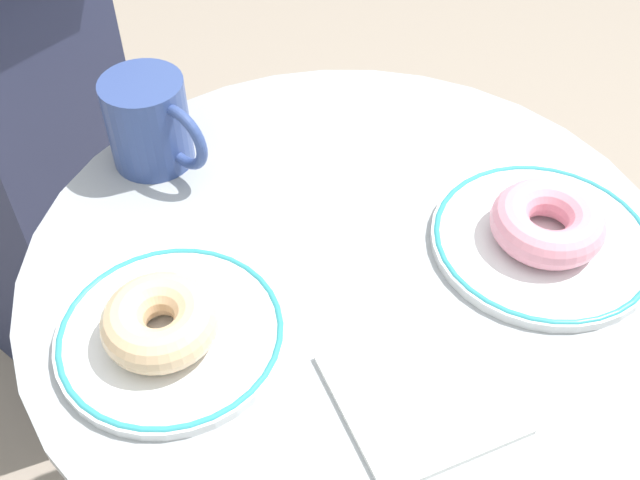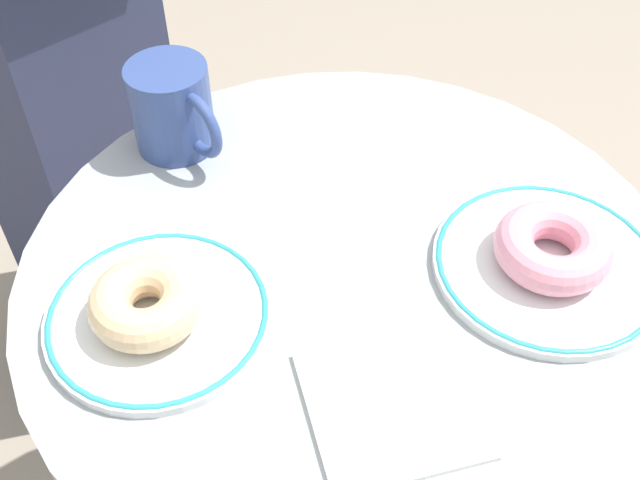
{
  "view_description": "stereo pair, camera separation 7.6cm",
  "coord_description": "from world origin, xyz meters",
  "px_view_note": "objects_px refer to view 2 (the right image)",
  "views": [
    {
      "loc": [
        -0.18,
        -0.48,
        1.31
      ],
      "look_at": [
        -0.03,
        0.02,
        0.75
      ],
      "focal_mm": 43.15,
      "sensor_mm": 36.0,
      "label": 1
    },
    {
      "loc": [
        -0.1,
        -0.49,
        1.31
      ],
      "look_at": [
        -0.03,
        0.02,
        0.75
      ],
      "focal_mm": 43.15,
      "sensor_mm": 36.0,
      "label": 2
    }
  ],
  "objects_px": {
    "paper_napkin": "(391,404)",
    "coffee_mug": "(174,109)",
    "donut_glazed": "(146,302)",
    "donut_pink_frosted": "(553,247)",
    "plate_right": "(547,264)",
    "plate_left": "(158,316)",
    "cafe_table": "(346,388)"
  },
  "relations": [
    {
      "from": "cafe_table",
      "to": "paper_napkin",
      "type": "bearing_deg",
      "value": -88.07
    },
    {
      "from": "paper_napkin",
      "to": "coffee_mug",
      "type": "xyz_separation_m",
      "value": [
        -0.17,
        0.37,
        0.05
      ]
    },
    {
      "from": "plate_left",
      "to": "plate_right",
      "type": "relative_size",
      "value": 0.93
    },
    {
      "from": "plate_left",
      "to": "paper_napkin",
      "type": "distance_m",
      "value": 0.23
    },
    {
      "from": "plate_right",
      "to": "donut_pink_frosted",
      "type": "height_order",
      "value": "donut_pink_frosted"
    },
    {
      "from": "plate_left",
      "to": "coffee_mug",
      "type": "relative_size",
      "value": 1.69
    },
    {
      "from": "plate_left",
      "to": "donut_glazed",
      "type": "bearing_deg",
      "value": -149.79
    },
    {
      "from": "donut_glazed",
      "to": "coffee_mug",
      "type": "height_order",
      "value": "coffee_mug"
    },
    {
      "from": "plate_right",
      "to": "plate_left",
      "type": "bearing_deg",
      "value": -178.52
    },
    {
      "from": "cafe_table",
      "to": "plate_right",
      "type": "bearing_deg",
      "value": -10.23
    },
    {
      "from": "donut_pink_frosted",
      "to": "coffee_mug",
      "type": "height_order",
      "value": "coffee_mug"
    },
    {
      "from": "plate_right",
      "to": "coffee_mug",
      "type": "distance_m",
      "value": 0.43
    },
    {
      "from": "donut_glazed",
      "to": "paper_napkin",
      "type": "xyz_separation_m",
      "value": [
        0.2,
        -0.12,
        -0.03
      ]
    },
    {
      "from": "plate_left",
      "to": "donut_pink_frosted",
      "type": "relative_size",
      "value": 1.85
    },
    {
      "from": "plate_left",
      "to": "coffee_mug",
      "type": "bearing_deg",
      "value": 84.72
    },
    {
      "from": "plate_left",
      "to": "paper_napkin",
      "type": "relative_size",
      "value": 1.49
    },
    {
      "from": "cafe_table",
      "to": "paper_napkin",
      "type": "distance_m",
      "value": 0.28
    },
    {
      "from": "plate_right",
      "to": "donut_glazed",
      "type": "bearing_deg",
      "value": -177.95
    },
    {
      "from": "plate_left",
      "to": "paper_napkin",
      "type": "xyz_separation_m",
      "value": [
        0.19,
        -0.12,
        -0.0
      ]
    },
    {
      "from": "plate_right",
      "to": "donut_glazed",
      "type": "distance_m",
      "value": 0.38
    },
    {
      "from": "donut_pink_frosted",
      "to": "coffee_mug",
      "type": "bearing_deg",
      "value": 145.54
    },
    {
      "from": "donut_pink_frosted",
      "to": "plate_right",
      "type": "bearing_deg",
      "value": 0.0
    },
    {
      "from": "cafe_table",
      "to": "coffee_mug",
      "type": "distance_m",
      "value": 0.38
    },
    {
      "from": "donut_glazed",
      "to": "donut_pink_frosted",
      "type": "bearing_deg",
      "value": 2.05
    },
    {
      "from": "paper_napkin",
      "to": "coffee_mug",
      "type": "height_order",
      "value": "coffee_mug"
    },
    {
      "from": "plate_left",
      "to": "plate_right",
      "type": "xyz_separation_m",
      "value": [
        0.38,
        0.01,
        0.0
      ]
    },
    {
      "from": "plate_right",
      "to": "donut_pink_frosted",
      "type": "relative_size",
      "value": 1.98
    },
    {
      "from": "plate_left",
      "to": "paper_napkin",
      "type": "bearing_deg",
      "value": -31.79
    },
    {
      "from": "paper_napkin",
      "to": "plate_left",
      "type": "bearing_deg",
      "value": 148.21
    },
    {
      "from": "donut_pink_frosted",
      "to": "donut_glazed",
      "type": "bearing_deg",
      "value": -177.95
    },
    {
      "from": "donut_pink_frosted",
      "to": "paper_napkin",
      "type": "bearing_deg",
      "value": -144.61
    },
    {
      "from": "plate_left",
      "to": "donut_pink_frosted",
      "type": "bearing_deg",
      "value": 1.48
    }
  ]
}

